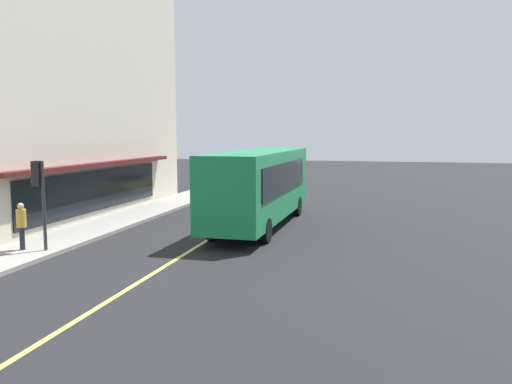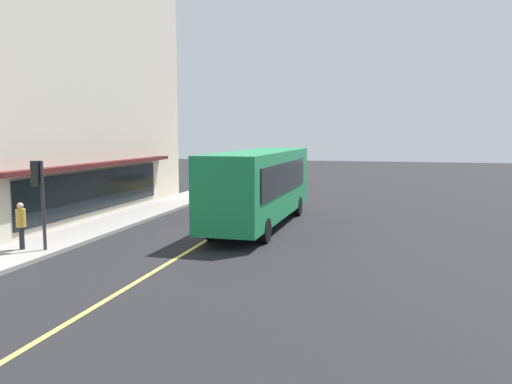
# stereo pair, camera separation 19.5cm
# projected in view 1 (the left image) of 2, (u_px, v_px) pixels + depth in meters

# --- Properties ---
(ground) EXTENTS (120.00, 120.00, 0.00)m
(ground) POSITION_uv_depth(u_px,v_px,m) (215.00, 236.00, 21.89)
(ground) COLOR black
(sidewalk) EXTENTS (80.00, 2.58, 0.15)m
(sidewalk) POSITION_uv_depth(u_px,v_px,m) (96.00, 228.00, 23.20)
(sidewalk) COLOR gray
(sidewalk) RESTS_ON ground
(lane_centre_stripe) EXTENTS (36.00, 0.16, 0.01)m
(lane_centre_stripe) POSITION_uv_depth(u_px,v_px,m) (215.00, 236.00, 21.89)
(lane_centre_stripe) COLOR #D8D14C
(lane_centre_stripe) RESTS_ON ground
(storefront_building) EXTENTS (20.60, 10.92, 14.41)m
(storefront_building) POSITION_uv_depth(u_px,v_px,m) (3.00, 76.00, 26.24)
(storefront_building) COLOR beige
(storefront_building) RESTS_ON ground
(bus) EXTENTS (11.17, 2.76, 3.50)m
(bus) POSITION_uv_depth(u_px,v_px,m) (260.00, 184.00, 23.93)
(bus) COLOR #197F47
(bus) RESTS_ON ground
(traffic_light) EXTENTS (0.30, 0.52, 3.20)m
(traffic_light) POSITION_uv_depth(u_px,v_px,m) (39.00, 184.00, 18.29)
(traffic_light) COLOR #2D2D33
(traffic_light) RESTS_ON sidewalk
(car_yellow) EXTENTS (4.36, 1.98, 1.52)m
(car_yellow) POSITION_uv_depth(u_px,v_px,m) (228.00, 187.00, 34.44)
(car_yellow) COLOR yellow
(car_yellow) RESTS_ON ground
(pedestrian_mid_block) EXTENTS (0.34, 0.34, 1.70)m
(pedestrian_mid_block) POSITION_uv_depth(u_px,v_px,m) (21.00, 222.00, 18.49)
(pedestrian_mid_block) COLOR black
(pedestrian_mid_block) RESTS_ON sidewalk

